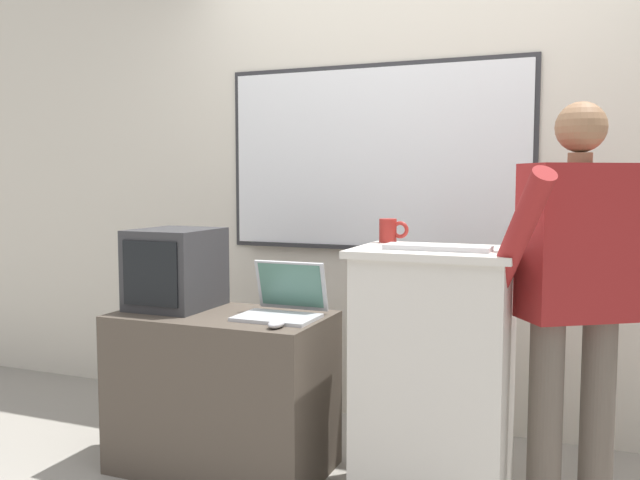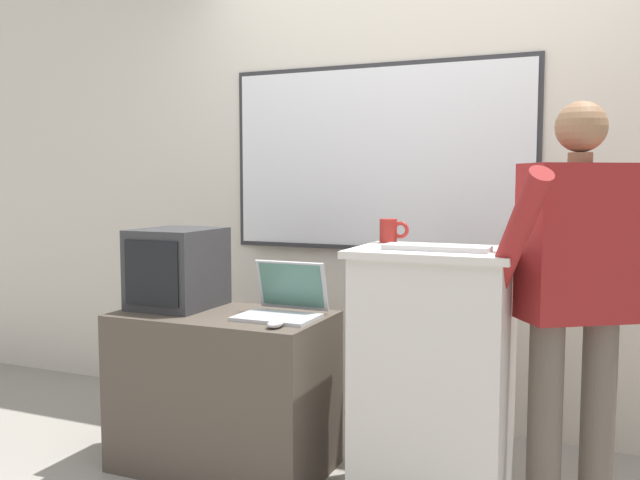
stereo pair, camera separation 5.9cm
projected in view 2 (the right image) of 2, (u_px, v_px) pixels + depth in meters
The scene contains 9 objects.
back_wall at pixel (420, 155), 3.63m from camera, with size 6.40×0.17×2.92m.
lectern_podium at pixel (433, 377), 2.75m from camera, with size 0.64×0.49×1.05m.
side_desk at pixel (224, 391), 3.11m from camera, with size 0.96×0.54×0.72m.
person_presenter at pixel (576, 285), 2.56m from camera, with size 0.57×0.70×1.62m.
laptop at pixel (284, 302), 3.00m from camera, with size 0.35×0.31×0.24m.
wireless_keyboard at pixel (436, 248), 2.64m from camera, with size 0.41×0.13×0.02m.
computer_mouse_by_laptop at pixel (275, 324), 2.77m from camera, with size 0.06×0.10×0.03m.
crt_monitor at pixel (178, 268), 3.21m from camera, with size 0.35×0.40×0.37m.
coffee_mug at pixel (390, 231), 2.96m from camera, with size 0.13×0.08×0.10m.
Camera 2 is at (0.95, -2.19, 1.33)m, focal length 38.00 mm.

